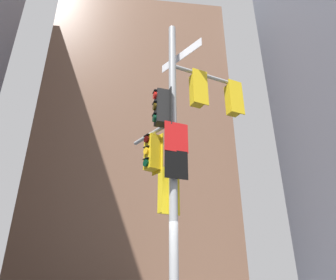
# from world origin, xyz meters

# --- Properties ---
(building_mid_block) EXTENTS (17.65, 17.65, 29.27)m
(building_mid_block) POSITION_xyz_m (-0.93, 25.66, 14.64)
(building_mid_block) COLOR brown
(building_mid_block) RESTS_ON ground
(signal_pole_assembly) EXTENTS (3.24, 2.08, 8.36)m
(signal_pole_assembly) POSITION_xyz_m (0.23, 0.25, 4.76)
(signal_pole_assembly) COLOR #9EA0A3
(signal_pole_assembly) RESTS_ON ground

